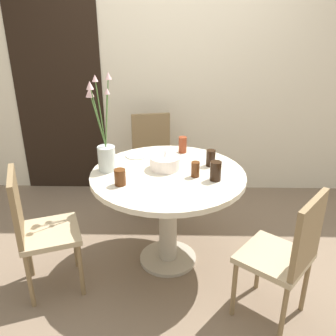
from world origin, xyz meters
TOP-DOWN VIEW (x-y plane):
  - ground_plane at (0.00, 0.00)m, footprint 16.00×16.00m
  - wall_back at (0.00, 1.34)m, footprint 8.00×0.05m
  - doorway_panel at (-1.15, 1.31)m, footprint 0.90×0.01m
  - dining_table at (0.00, 0.00)m, footprint 1.14×1.14m
  - chair_near_front at (-0.17, 0.94)m, footprint 0.47×0.47m
  - chair_left_flank at (-0.89, -0.34)m, footprint 0.52×0.52m
  - chair_far_back at (0.74, -0.60)m, footprint 0.56×0.56m
  - birthday_cake at (-0.02, 0.08)m, footprint 0.23×0.23m
  - flower_vase at (-0.46, 0.05)m, footprint 0.18×0.22m
  - side_plate at (-0.26, 0.33)m, footprint 0.19×0.19m
  - drink_glass_0 at (0.32, 0.14)m, footprint 0.07×0.07m
  - drink_glass_1 at (0.11, 0.42)m, footprint 0.07×0.07m
  - drink_glass_2 at (0.20, -0.05)m, footprint 0.06×0.06m
  - drink_glass_3 at (0.34, -0.11)m, footprint 0.08×0.08m
  - drink_glass_4 at (-0.32, -0.20)m, footprint 0.08×0.08m

SIDE VIEW (x-z plane):
  - ground_plane at x=0.00m, z-range 0.00..0.00m
  - chair_near_front at x=-0.17m, z-range 0.07..1.00m
  - chair_left_flank at x=-0.89m, z-range 0.07..1.00m
  - chair_far_back at x=0.74m, z-range 0.07..1.00m
  - dining_table at x=0.00m, z-range 0.23..1.01m
  - side_plate at x=-0.26m, z-range 0.78..0.79m
  - birthday_cake at x=-0.02m, z-range 0.76..0.90m
  - drink_glass_2 at x=0.20m, z-range 0.78..0.89m
  - drink_glass_4 at x=-0.32m, z-range 0.78..0.89m
  - drink_glass_0 at x=0.32m, z-range 0.78..0.91m
  - drink_glass_1 at x=0.11m, z-range 0.78..0.91m
  - drink_glass_3 at x=0.34m, z-range 0.78..0.92m
  - flower_vase at x=-0.46m, z-range 0.62..1.32m
  - doorway_panel at x=-1.15m, z-range 0.00..2.05m
  - wall_back at x=0.00m, z-range 0.00..2.60m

